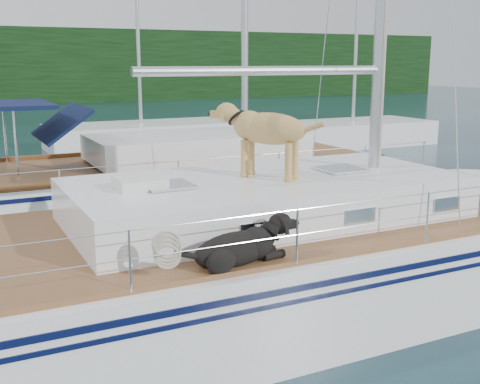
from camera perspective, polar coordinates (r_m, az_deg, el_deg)
ground at (r=8.24m, az=-2.55°, el=-11.54°), size 120.00×120.00×0.00m
main_sailboat at (r=8.03m, az=-1.96°, el=-6.99°), size 12.00×3.80×14.01m
neighbor_sailboat at (r=13.53m, az=-8.26°, el=0.63°), size 11.00×3.50×13.30m
bg_boat_center at (r=24.13m, az=-9.33°, el=5.26°), size 7.20×3.00×11.65m
bg_boat_east at (r=25.11m, az=10.61°, el=5.50°), size 6.40×3.00×11.65m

